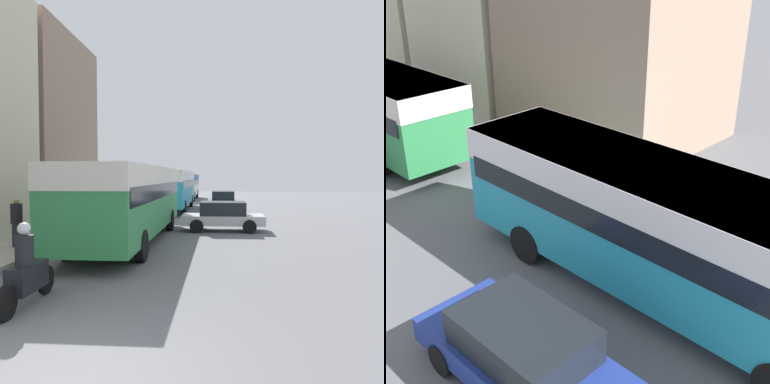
{
  "view_description": "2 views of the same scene",
  "coord_description": "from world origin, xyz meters",
  "views": [
    {
      "loc": [
        1.98,
        -4.27,
        2.65
      ],
      "look_at": [
        -0.24,
        26.17,
        1.36
      ],
      "focal_mm": 35.0,
      "sensor_mm": 36.0,
      "label": 1
    },
    {
      "loc": [
        6.76,
        30.18,
        7.54
      ],
      "look_at": [
        -1.46,
        22.17,
        1.84
      ],
      "focal_mm": 50.0,
      "sensor_mm": 36.0,
      "label": 2
    }
  ],
  "objects": [
    {
      "name": "car_crossing",
      "position": [
        2.27,
        24.47,
        0.78
      ],
      "size": [
        1.94,
        4.41,
        1.51
      ],
      "rotation": [
        0.0,
        0.0,
        3.14
      ],
      "color": "navy",
      "rests_on": "ground_plane"
    },
    {
      "name": "bus_lead",
      "position": [
        -1.6,
        10.46,
        1.97
      ],
      "size": [
        2.63,
        11.05,
        3.03
      ],
      "color": "#2D8447",
      "rests_on": "ground_plane"
    },
    {
      "name": "motorcycle_behind_lead",
      "position": [
        -1.92,
        2.96,
        0.68
      ],
      "size": [
        0.39,
        2.24,
        1.73
      ],
      "color": "black",
      "rests_on": "ground_plane"
    },
    {
      "name": "bus_following",
      "position": [
        -1.59,
        24.69,
        1.98
      ],
      "size": [
        2.55,
        10.71,
        3.05
      ],
      "color": "teal",
      "rests_on": "ground_plane"
    },
    {
      "name": "building_far_terrace",
      "position": [
        -9.23,
        16.61,
        5.29
      ],
      "size": [
        6.06,
        7.7,
        10.58
      ],
      "color": "gray",
      "rests_on": "ground_plane"
    },
    {
      "name": "car_far_curb",
      "position": [
        2.16,
        13.87,
        0.74
      ],
      "size": [
        3.95,
        1.83,
        1.41
      ],
      "rotation": [
        0.0,
        0.0,
        -1.57
      ],
      "color": "#B7B7BC",
      "rests_on": "ground_plane"
    },
    {
      "name": "pedestrian_near_curb",
      "position": [
        -5.18,
        8.41,
        1.04
      ],
      "size": [
        0.4,
        0.4,
        1.75
      ],
      "color": "#232838",
      "rests_on": "sidewalk"
    },
    {
      "name": "bus_third_in_line",
      "position": [
        -1.88,
        38.52,
        1.86
      ],
      "size": [
        2.56,
        9.55,
        2.84
      ],
      "color": "silver",
      "rests_on": "ground_plane"
    }
  ]
}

